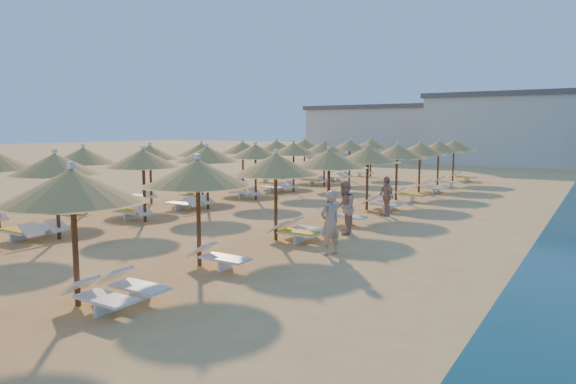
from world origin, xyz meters
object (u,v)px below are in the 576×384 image
Objects in this scene: beachgoer_a at (330,223)px; beachgoer_b at (344,208)px; parasol_row_east at (329,160)px; beachgoer_c at (386,196)px; parasol_row_west at (207,155)px.

beachgoer_a is 3.07m from beachgoer_b.
parasol_row_east is 3.49m from beachgoer_c.
parasol_row_east is 1.00× the size of parasol_row_west.
parasol_row_west is 21.62× the size of beachgoer_b.
parasol_row_east is 2.77m from beachgoer_b.
parasol_row_east is 6.29m from parasol_row_west.
beachgoer_b is at bearing -49.92° from beachgoer_c.
beachgoer_b is at bearing -12.44° from parasol_row_west.
beachgoer_a is at bearing -43.50° from beachgoer_c.
beachgoer_a is (1.13, -7.40, 0.12)m from beachgoer_c.
beachgoer_a is (8.76, -4.64, -1.54)m from parasol_row_west.
beachgoer_b is (0.18, -4.48, 0.10)m from beachgoer_c.
parasol_row_east is at bearing -131.36° from beachgoer_a.
beachgoer_c is (1.35, 2.76, -1.65)m from parasol_row_east.
parasol_row_east is 21.62× the size of beachgoer_b.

